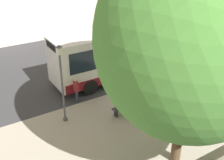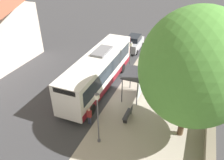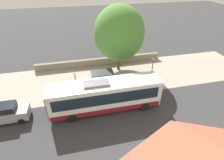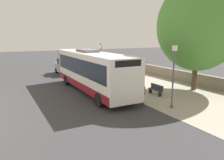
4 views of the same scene
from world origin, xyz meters
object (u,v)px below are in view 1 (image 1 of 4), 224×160
(bus_shelter, at_px, (167,65))
(bench, at_px, (126,107))
(shade_tree, at_px, (191,39))
(street_lamp_far, at_px, (62,78))
(bus, at_px, (133,48))
(street_lamp_near, at_px, (188,42))
(pedestrian, at_px, (76,88))

(bus_shelter, distance_m, bench, 3.57)
(bench, height_order, shade_tree, shade_tree)
(bench, relative_size, street_lamp_far, 0.36)
(bus, xyz_separation_m, shade_tree, (-8.41, 3.71, 3.76))
(street_lamp_near, bearing_deg, shade_tree, 132.86)
(bench, bearing_deg, street_lamp_far, 69.38)
(bench, distance_m, street_lamp_far, 3.96)
(bench, distance_m, shade_tree, 6.66)
(pedestrian, relative_size, bench, 1.02)
(bench, height_order, street_lamp_near, street_lamp_near)
(bus, bearing_deg, shade_tree, 156.19)
(bus_shelter, relative_size, street_lamp_near, 0.67)
(bus_shelter, distance_m, shade_tree, 6.68)
(pedestrian, height_order, shade_tree, shade_tree)
(pedestrian, distance_m, bench, 3.19)
(bus_shelter, bearing_deg, street_lamp_near, -64.42)
(pedestrian, bearing_deg, street_lamp_far, 136.21)
(pedestrian, bearing_deg, shade_tree, -167.14)
(pedestrian, distance_m, shade_tree, 8.44)
(pedestrian, xyz_separation_m, street_lamp_near, (-0.68, -8.18, 1.53))
(bus, xyz_separation_m, bench, (-4.22, 3.51, -1.41))
(bus_shelter, xyz_separation_m, bench, (-0.38, 3.15, -1.63))
(bus_shelter, bearing_deg, bench, 96.94)
(bench, distance_m, street_lamp_near, 6.99)
(street_lamp_near, bearing_deg, bus_shelter, 115.58)
(street_lamp_near, bearing_deg, bus, 52.05)
(pedestrian, height_order, street_lamp_far, street_lamp_far)
(bench, bearing_deg, bus, -39.78)
(bus, distance_m, bus_shelter, 3.86)
(shade_tree, bearing_deg, street_lamp_near, -47.14)
(street_lamp_near, xyz_separation_m, street_lamp_far, (-0.77, 9.56, 0.14))
(bus, xyz_separation_m, street_lamp_near, (-2.27, -2.91, 0.55))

